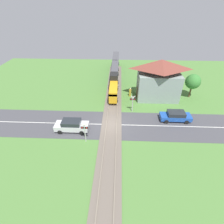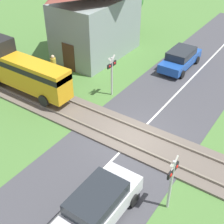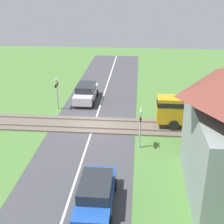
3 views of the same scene
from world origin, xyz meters
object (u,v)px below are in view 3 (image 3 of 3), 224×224
car_far_side (96,193)px  crossing_signal_east_approach (140,123)px  crossing_signal_west_approach (57,89)px  car_near_crossing (86,92)px  pedestrian_by_station (217,140)px

car_far_side → crossing_signal_east_approach: size_ratio=1.56×
crossing_signal_west_approach → car_near_crossing: bearing=136.3°
car_far_side → crossing_signal_west_approach: size_ratio=1.56×
crossing_signal_west_approach → pedestrian_by_station: crossing_signal_west_approach is taller
crossing_signal_west_approach → crossing_signal_east_approach: same height
car_near_crossing → pedestrian_by_station: car_near_crossing is taller
crossing_signal_east_approach → pedestrian_by_station: bearing=91.3°
car_near_crossing → crossing_signal_east_approach: bearing=30.9°
car_near_crossing → crossing_signal_east_approach: (8.30, 4.97, 0.97)m
car_far_side → crossing_signal_east_approach: crossing_signal_east_approach is taller
car_near_crossing → pedestrian_by_station: 12.90m
car_near_crossing → crossing_signal_west_approach: 3.18m
crossing_signal_west_approach → crossing_signal_east_approach: bearing=49.1°
car_far_side → crossing_signal_east_approach: bearing=161.1°
pedestrian_by_station → crossing_signal_west_approach: bearing=-116.4°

